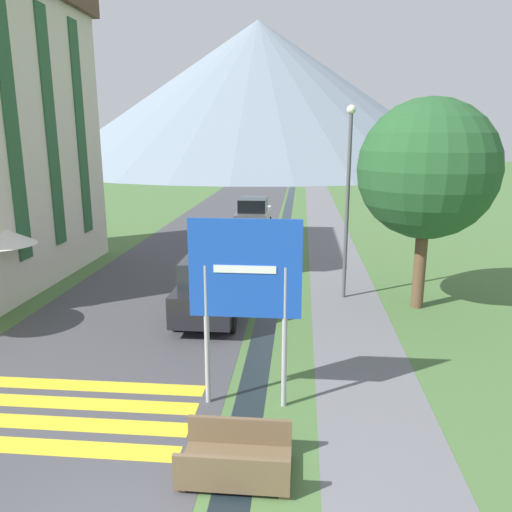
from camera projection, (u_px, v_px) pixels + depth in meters
name	position (u px, v px, depth m)	size (l,w,h in m)	color
ground_plane	(259.00, 238.00, 25.44)	(160.00, 160.00, 0.00)	#476B38
road	(236.00, 209.00, 35.34)	(6.40, 60.00, 0.01)	#424247
footpath	(322.00, 210.00, 34.80)	(2.20, 60.00, 0.01)	slate
drainage_channel	(288.00, 210.00, 35.01)	(0.60, 60.00, 0.00)	black
crosswalk_marking	(52.00, 412.00, 9.44)	(5.44, 2.54, 0.01)	yellow
mountain_distant	(258.00, 95.00, 80.53)	(67.31, 67.31, 22.71)	slate
road_sign	(245.00, 284.00, 9.17)	(2.09, 0.11, 3.67)	#9E9EA3
footbridge	(236.00, 461.00, 7.68)	(1.70, 1.10, 0.65)	brown
parked_car_near	(211.00, 286.00, 14.32)	(1.71, 4.04, 1.82)	black
parked_car_far	(253.00, 215.00, 27.11)	(1.79, 3.89, 1.82)	silver
cafe_chair_far_right	(19.00, 281.00, 16.10)	(0.40, 0.40, 0.85)	black
cafe_umbrella_middle_white	(0.00, 236.00, 14.61)	(2.03, 2.03, 2.51)	#B7B2A8
person_standing_terrace	(11.00, 267.00, 15.88)	(0.32, 0.32, 1.76)	#282833
streetlamp	(348.00, 189.00, 15.36)	(0.28, 0.28, 5.99)	#515156
tree_by_path	(427.00, 169.00, 14.27)	(4.02, 4.02, 6.18)	brown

